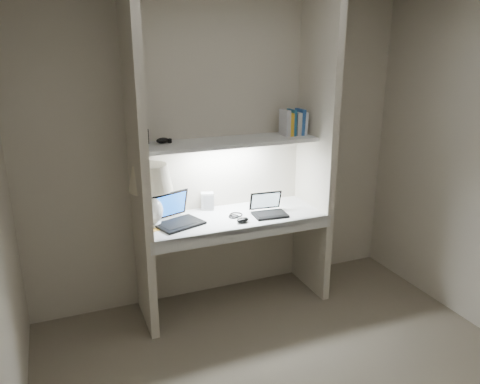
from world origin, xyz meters
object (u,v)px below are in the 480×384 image
table_lamp (151,185)px  laptop_netbook (268,209)px  laptop_main (175,217)px  speaker (207,201)px  book_row (293,123)px

table_lamp → laptop_netbook: bearing=-6.6°
laptop_main → table_lamp: bearing=153.3°
laptop_main → speaker: (0.33, 0.21, 0.02)m
laptop_netbook → speaker: laptop_netbook is taller
book_row → laptop_main: bearing=-175.2°
book_row → table_lamp: bearing=-176.8°
laptop_main → speaker: bearing=12.4°
laptop_netbook → speaker: 0.51m
table_lamp → laptop_main: bearing=-6.8°
table_lamp → laptop_main: table_lamp is taller
table_lamp → laptop_netbook: size_ratio=1.68×
laptop_main → book_row: book_row is taller
book_row → speaker: bearing=170.5°
speaker → laptop_netbook: bearing=-18.9°
speaker → book_row: size_ratio=0.69×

